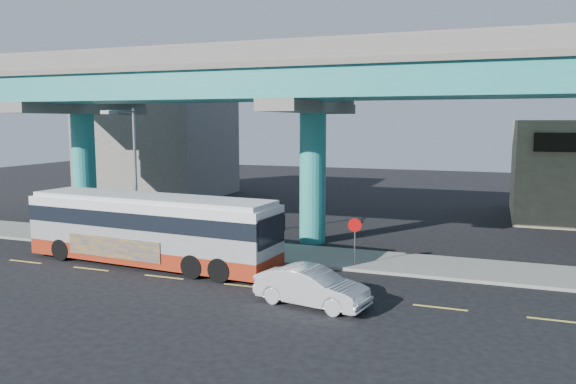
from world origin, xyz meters
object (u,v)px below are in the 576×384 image
(transit_bus, at_px, (151,227))
(street_lamp, at_px, (129,158))
(stop_sign, at_px, (355,232))
(sedan, at_px, (312,287))
(parked_car, at_px, (96,224))

(transit_bus, xyz_separation_m, street_lamp, (-2.57, 1.98, 3.18))
(street_lamp, bearing_deg, stop_sign, 3.49)
(sedan, relative_size, stop_sign, 2.04)
(parked_car, bearing_deg, sedan, -132.39)
(sedan, bearing_deg, parked_car, 76.49)
(sedan, distance_m, street_lamp, 13.56)
(parked_car, relative_size, street_lamp, 0.59)
(transit_bus, relative_size, sedan, 2.88)
(transit_bus, relative_size, stop_sign, 5.87)
(transit_bus, bearing_deg, parked_car, 152.26)
(street_lamp, bearing_deg, sedan, -23.57)
(sedan, height_order, stop_sign, stop_sign)
(sedan, height_order, street_lamp, street_lamp)
(transit_bus, bearing_deg, street_lamp, 146.88)
(parked_car, xyz_separation_m, stop_sign, (16.11, -1.48, 0.91))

